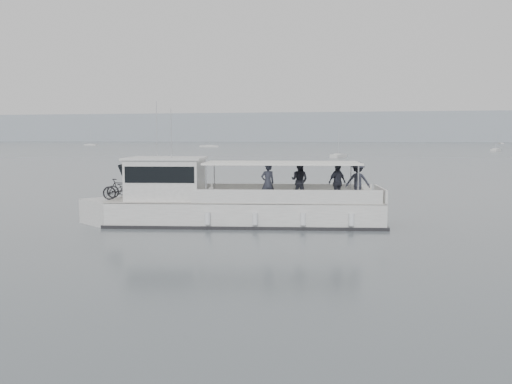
# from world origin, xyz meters

# --- Properties ---
(ground) EXTENTS (1400.00, 1400.00, 0.00)m
(ground) POSITION_xyz_m (0.00, 0.00, 0.00)
(ground) COLOR #515A60
(ground) RESTS_ON ground
(headland) EXTENTS (1400.00, 90.00, 28.00)m
(headland) POSITION_xyz_m (0.00, 560.00, 14.00)
(headland) COLOR #939EA8
(headland) RESTS_ON ground
(tour_boat) EXTENTS (15.15, 5.59, 6.30)m
(tour_boat) POSITION_xyz_m (3.53, 2.21, 1.03)
(tour_boat) COLOR white
(tour_boat) RESTS_ON ground
(moored_fleet) EXTENTS (416.07, 337.32, 9.84)m
(moored_fleet) POSITION_xyz_m (-41.57, 217.69, 0.36)
(moored_fleet) COLOR white
(moored_fleet) RESTS_ON ground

